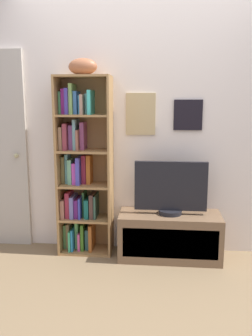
{
  "coord_description": "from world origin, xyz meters",
  "views": [
    {
      "loc": [
        0.17,
        -2.31,
        1.47
      ],
      "look_at": [
        -0.13,
        0.85,
        0.88
      ],
      "focal_mm": 37.49,
      "sensor_mm": 36.0,
      "label": 1
    }
  ],
  "objects_px": {
    "football": "(83,67)",
    "tv_stand": "(170,236)",
    "bookshelf": "(81,171)",
    "television": "(171,189)"
  },
  "relations": [
    {
      "from": "bookshelf",
      "to": "football",
      "type": "relative_size",
      "value": 6.41
    },
    {
      "from": "bookshelf",
      "to": "television",
      "type": "relative_size",
      "value": 2.55
    },
    {
      "from": "football",
      "to": "television",
      "type": "height_order",
      "value": "football"
    },
    {
      "from": "bookshelf",
      "to": "football",
      "type": "distance_m",
      "value": 0.98
    },
    {
      "from": "football",
      "to": "tv_stand",
      "type": "relative_size",
      "value": 0.28
    },
    {
      "from": "tv_stand",
      "to": "television",
      "type": "relative_size",
      "value": 1.42
    },
    {
      "from": "football",
      "to": "television",
      "type": "relative_size",
      "value": 0.4
    },
    {
      "from": "television",
      "to": "football",
      "type": "bearing_deg",
      "value": 175.68
    },
    {
      "from": "tv_stand",
      "to": "football",
      "type": "bearing_deg",
      "value": 175.61
    },
    {
      "from": "bookshelf",
      "to": "tv_stand",
      "type": "distance_m",
      "value": 1.06
    }
  ]
}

